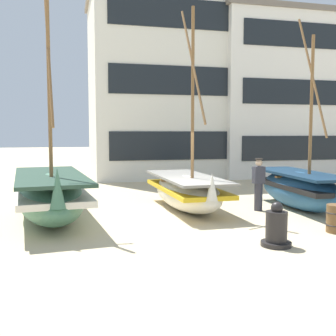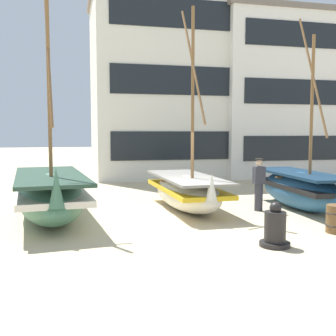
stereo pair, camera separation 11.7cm
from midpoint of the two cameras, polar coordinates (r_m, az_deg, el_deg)
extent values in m
plane|color=#CCB78E|center=(11.84, 0.89, -7.18)|extent=(120.00, 120.00, 0.00)
ellipsoid|color=#23517A|center=(14.05, 17.77, -3.00)|extent=(1.67, 4.59, 1.20)
cube|color=black|center=(14.03, 17.78, -2.39)|extent=(1.67, 4.41, 0.14)
cube|color=#132C43|center=(13.99, 17.83, -0.75)|extent=(1.70, 4.50, 0.08)
cylinder|color=brown|center=(13.45, 19.24, 7.55)|extent=(0.10, 0.10, 4.64)
cylinder|color=brown|center=(13.54, 19.37, 12.19)|extent=(0.16, 1.85, 3.85)
cube|color=brown|center=(14.29, 17.15, -1.15)|extent=(1.38, 0.23, 0.06)
ellipsoid|color=#427056|center=(12.14, -16.48, -3.92)|extent=(2.34, 5.61, 1.32)
cube|color=silver|center=(12.12, -16.49, -3.15)|extent=(2.33, 5.39, 0.16)
cube|color=#243D2F|center=(12.06, -16.55, -1.07)|extent=(2.38, 5.50, 0.09)
cone|color=#427056|center=(9.47, -15.61, -2.74)|extent=(0.39, 0.39, 0.92)
cylinder|color=brown|center=(11.37, -16.63, 10.19)|extent=(0.10, 0.10, 5.29)
cylinder|color=brown|center=(11.54, -16.79, 16.07)|extent=(0.29, 2.17, 4.30)
cube|color=brown|center=(12.49, -16.64, -1.54)|extent=(1.71, 0.33, 0.06)
ellipsoid|color=silver|center=(13.24, 2.34, -3.47)|extent=(1.71, 4.73, 1.09)
cube|color=gold|center=(13.22, 2.34, -2.89)|extent=(1.72, 4.55, 0.13)
cube|color=gray|center=(13.18, 2.35, -1.31)|extent=(1.76, 4.64, 0.08)
cone|color=silver|center=(11.07, 5.89, -2.60)|extent=(0.33, 0.33, 0.77)
cylinder|color=brown|center=(12.58, 3.21, 9.66)|extent=(0.10, 0.10, 5.51)
cylinder|color=brown|center=(12.71, 3.24, 14.43)|extent=(0.12, 2.31, 3.73)
cube|color=brown|center=(13.53, 1.90, -1.66)|extent=(1.53, 0.19, 0.06)
cylinder|color=#33333D|center=(13.32, 12.33, -4.00)|extent=(0.26, 0.26, 0.88)
cube|color=#383842|center=(13.23, 12.39, -0.96)|extent=(0.37, 0.23, 0.54)
sphere|color=beige|center=(13.20, 12.42, 0.72)|extent=(0.22, 0.22, 0.22)
cylinder|color=#2D2823|center=(13.19, 12.43, 1.24)|extent=(0.24, 0.24, 0.05)
cylinder|color=black|center=(9.40, 14.58, -10.27)|extent=(0.67, 0.67, 0.10)
cylinder|color=black|center=(9.31, 14.64, -7.96)|extent=(0.47, 0.47, 0.68)
sphere|color=black|center=(9.22, 14.69, -5.42)|extent=(0.26, 0.26, 0.26)
cube|color=silver|center=(24.09, -1.50, 10.91)|extent=(7.69, 6.36, 9.95)
cube|color=black|center=(20.85, 0.43, 3.16)|extent=(6.46, 0.06, 1.46)
cube|color=black|center=(21.01, 0.43, 12.24)|extent=(6.46, 0.06, 1.46)
cube|color=black|center=(21.68, 0.44, 20.97)|extent=(6.46, 0.06, 1.46)
cube|color=white|center=(25.59, 15.31, 9.36)|extent=(8.45, 5.01, 9.04)
cube|color=#70665B|center=(26.37, 15.56, 19.53)|extent=(8.79, 5.21, 0.30)
cube|color=black|center=(23.34, 18.19, 2.69)|extent=(7.10, 0.06, 1.33)
cube|color=black|center=(23.43, 18.40, 10.07)|extent=(7.10, 0.06, 1.33)
cube|color=black|center=(23.89, 18.61, 17.28)|extent=(7.10, 0.06, 1.33)
camera|label=1|loc=(0.06, -90.27, -0.02)|focal=43.38mm
camera|label=2|loc=(0.06, 89.73, 0.02)|focal=43.38mm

